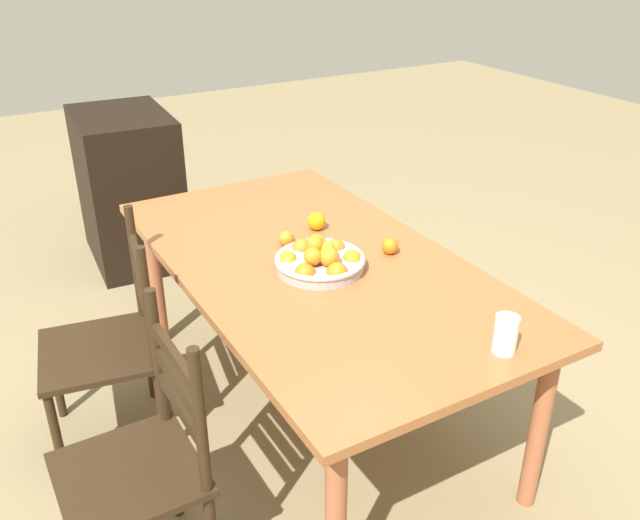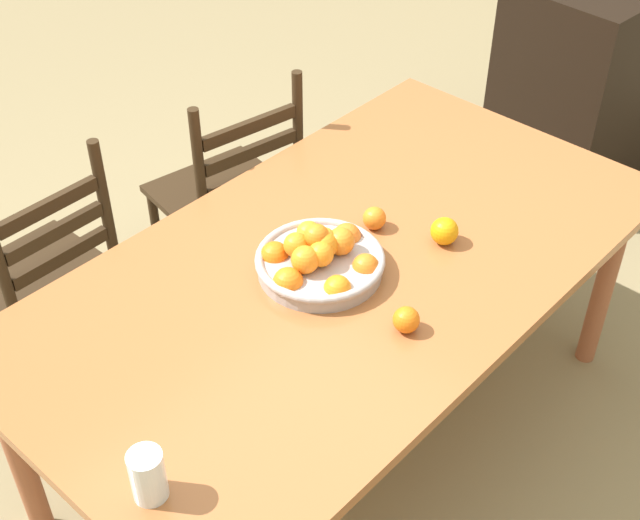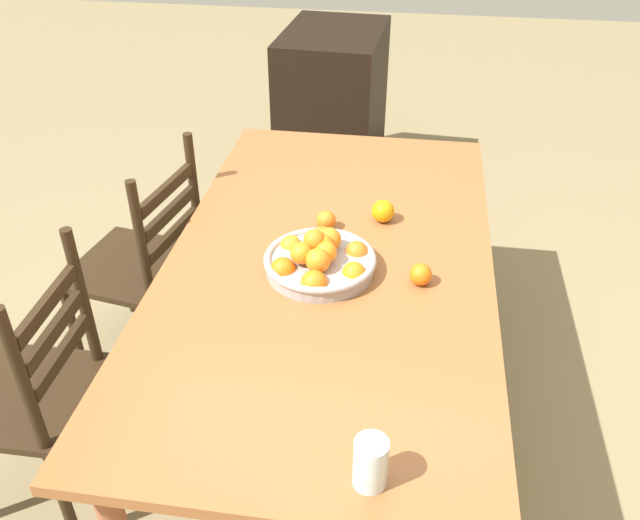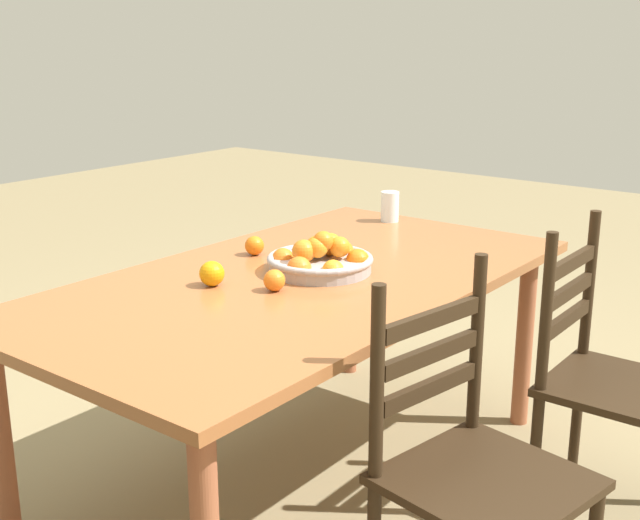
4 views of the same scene
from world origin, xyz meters
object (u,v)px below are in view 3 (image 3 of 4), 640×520
at_px(chair_by_cabinet, 32,393).
at_px(cabinet, 333,111).
at_px(dining_table, 330,276).
at_px(fruit_bowl, 320,259).
at_px(drinking_glass, 370,463).
at_px(orange_loose_2, 383,211).
at_px(orange_loose_0, 326,220).
at_px(chair_near_window, 144,264).
at_px(orange_loose_1, 421,274).

relative_size(chair_by_cabinet, cabinet, 1.02).
distance_m(dining_table, cabinet, 1.93).
xyz_separation_m(cabinet, fruit_bowl, (-1.98, -0.22, 0.32)).
bearing_deg(drinking_glass, fruit_bowl, 16.40).
height_order(cabinet, drinking_glass, cabinet).
bearing_deg(cabinet, orange_loose_2, -162.80).
bearing_deg(chair_by_cabinet, dining_table, 117.17).
distance_m(fruit_bowl, drinking_glass, 0.80).
xyz_separation_m(chair_by_cabinet, orange_loose_0, (0.63, -0.83, 0.32)).
bearing_deg(chair_near_window, cabinet, 171.66).
bearing_deg(chair_near_window, dining_table, 80.37).
xyz_separation_m(dining_table, fruit_bowl, (-0.08, 0.02, 0.12)).
xyz_separation_m(chair_by_cabinet, cabinet, (2.35, -0.62, 0.01)).
bearing_deg(chair_by_cabinet, cabinet, 164.79).
relative_size(cabinet, fruit_bowl, 2.63).
height_order(dining_table, chair_by_cabinet, chair_by_cabinet).
bearing_deg(dining_table, orange_loose_0, 12.01).
bearing_deg(fruit_bowl, orange_loose_0, 3.61).
distance_m(chair_near_window, orange_loose_0, 0.82).
height_order(chair_near_window, fruit_bowl, chair_near_window).
bearing_deg(chair_near_window, orange_loose_1, 80.59).
relative_size(fruit_bowl, orange_loose_0, 5.22).
bearing_deg(fruit_bowl, orange_loose_1, -93.87).
xyz_separation_m(chair_near_window, chair_by_cabinet, (-0.73, 0.09, 0.01)).
xyz_separation_m(dining_table, orange_loose_2, (0.25, -0.15, 0.11)).
bearing_deg(orange_loose_2, drinking_glass, -177.26).
height_order(orange_loose_2, drinking_glass, drinking_glass).
distance_m(chair_near_window, chair_by_cabinet, 0.73).
bearing_deg(chair_near_window, chair_by_cabinet, 3.08).
bearing_deg(orange_loose_0, dining_table, -167.99).
relative_size(chair_near_window, fruit_bowl, 2.66).
distance_m(fruit_bowl, orange_loose_0, 0.25).
height_order(orange_loose_0, orange_loose_2, orange_loose_2).
bearing_deg(orange_loose_1, fruit_bowl, 86.13).
relative_size(dining_table, orange_loose_0, 28.52).
xyz_separation_m(dining_table, orange_loose_1, (-0.10, -0.29, 0.11)).
relative_size(dining_table, orange_loose_2, 24.27).
distance_m(fruit_bowl, orange_loose_1, 0.31).
distance_m(cabinet, orange_loose_0, 1.77).
relative_size(chair_near_window, orange_loose_1, 13.66).
xyz_separation_m(cabinet, orange_loose_2, (-1.65, -0.40, 0.32)).
xyz_separation_m(cabinet, drinking_glass, (-2.74, -0.45, 0.34)).
distance_m(dining_table, orange_loose_1, 0.33).
height_order(orange_loose_1, drinking_glass, drinking_glass).
relative_size(chair_by_cabinet, orange_loose_2, 11.89).
xyz_separation_m(chair_near_window, drinking_glass, (-1.12, -0.98, 0.36)).
distance_m(cabinet, fruit_bowl, 2.01).
height_order(fruit_bowl, orange_loose_1, fruit_bowl).
bearing_deg(chair_by_cabinet, orange_loose_2, 124.35).
bearing_deg(drinking_glass, chair_near_window, 41.32).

